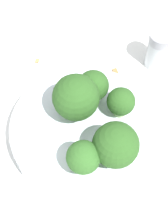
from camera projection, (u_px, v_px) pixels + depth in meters
ground_plane at (84, 138)px, 0.50m from camera, size 3.00×3.00×0.00m
bowl at (84, 132)px, 0.49m from camera, size 0.19×0.19×0.03m
broccoli_floret_0 at (83, 158)px, 0.42m from camera, size 0.04×0.04×0.05m
broccoli_floret_1 at (93, 86)px, 0.47m from camera, size 0.04×0.04×0.05m
broccoli_floret_2 at (76, 98)px, 0.45m from camera, size 0.06×0.06×0.07m
broccoli_floret_3 at (116, 145)px, 0.42m from camera, size 0.05×0.05×0.06m
broccoli_floret_4 at (121, 102)px, 0.47m from camera, size 0.04×0.04×0.04m
pepper_shaker at (158, 50)px, 0.54m from camera, size 0.03×0.03×0.06m
almond_crumb_0 at (115, 71)px, 0.56m from camera, size 0.01×0.01×0.01m
almond_crumb_1 at (37, 60)px, 0.57m from camera, size 0.01×0.01×0.01m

